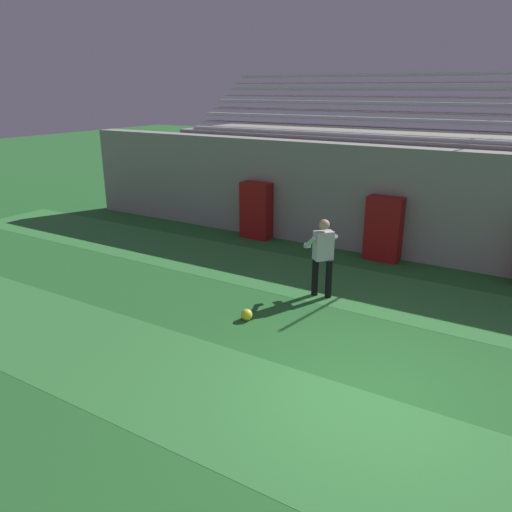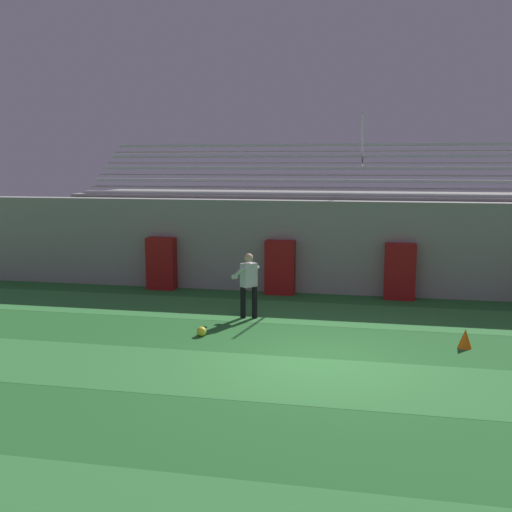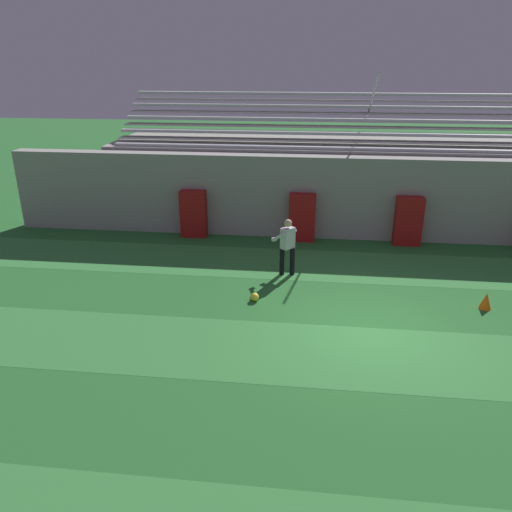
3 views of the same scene
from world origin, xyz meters
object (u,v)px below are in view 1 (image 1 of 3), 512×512
(padding_pillar_far_left, at_px, (256,211))
(soccer_ball, at_px, (247,315))
(goalkeeper, at_px, (323,253))
(padding_pillar_gate_left, at_px, (384,229))

(padding_pillar_far_left, xyz_separation_m, soccer_ball, (2.70, -4.76, -0.70))
(padding_pillar_far_left, xyz_separation_m, goalkeeper, (3.41, -2.96, 0.14))
(goalkeeper, height_order, soccer_ball, goalkeeper)
(padding_pillar_far_left, relative_size, soccer_ball, 7.40)
(padding_pillar_far_left, height_order, soccer_ball, padding_pillar_far_left)
(padding_pillar_far_left, bearing_deg, goalkeeper, -40.94)
(goalkeeper, relative_size, soccer_ball, 7.59)
(padding_pillar_gate_left, height_order, soccer_ball, padding_pillar_gate_left)
(padding_pillar_gate_left, xyz_separation_m, soccer_ball, (-1.06, -4.76, -0.70))
(padding_pillar_gate_left, relative_size, padding_pillar_far_left, 1.00)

